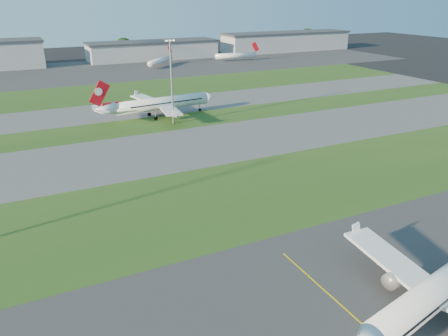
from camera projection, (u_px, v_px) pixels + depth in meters
grass_strip_a at (199, 204)px, 84.84m from camera, size 300.00×34.00×0.01m
taxiway_a at (149, 153)px, 112.38m from camera, size 300.00×32.00×0.01m
grass_strip_b at (125, 128)px, 133.24m from camera, size 300.00×18.00×0.01m
taxiway_b at (109, 112)px, 151.60m from camera, size 300.00×26.00×0.01m
grass_strip_c at (91, 94)px, 179.14m from camera, size 300.00×40.00×0.01m
apron_far at (70, 72)px, 229.22m from camera, size 400.00×80.00×0.01m
airliner_parked at (444, 286)px, 54.47m from camera, size 36.30×30.48×11.45m
airliner_taxiing at (161, 104)px, 144.22m from camera, size 40.03×33.84×12.49m
mini_jet_near at (161, 61)px, 246.70m from camera, size 21.29×21.61×9.48m
mini_jet_far at (236, 55)px, 267.60m from camera, size 28.56×6.65×9.48m
light_mast_centre at (171, 77)px, 132.23m from camera, size 3.20×0.70×25.80m
hangar_east at (153, 50)px, 274.66m from camera, size 81.60×23.00×11.20m
hangar_far_east at (286, 41)px, 315.16m from camera, size 96.90×23.00×13.20m
tree_mid_west at (23, 54)px, 253.11m from camera, size 9.90×9.90×10.80m
tree_mid_east at (124, 47)px, 279.77m from camera, size 11.55×11.55×12.60m
tree_east at (230, 43)px, 309.00m from camera, size 10.45×10.45×11.40m
tree_far_east at (307, 37)px, 340.46m from camera, size 12.65×12.65×13.80m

